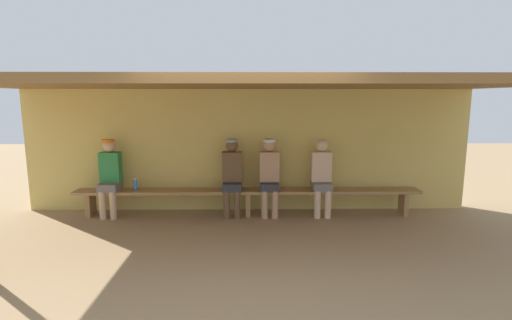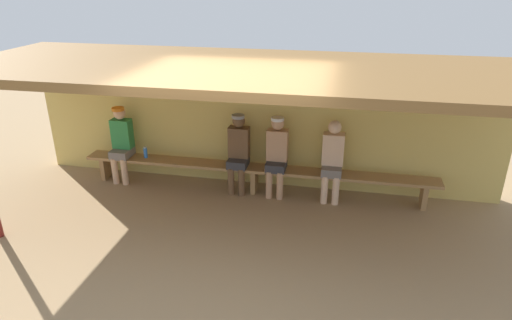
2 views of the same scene
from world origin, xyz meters
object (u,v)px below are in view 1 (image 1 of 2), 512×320
player_middle (110,174)px  player_rightmost (321,174)px  bench (248,194)px  player_leftmost (232,174)px  player_shirtless_tan (269,174)px  water_bottle_clear (136,185)px

player_middle → player_rightmost: bearing=-0.0°
bench → player_leftmost: size_ratio=4.46×
player_shirtless_tan → player_rightmost: (0.91, -0.00, -0.02)m
player_middle → bench: bearing=-0.1°
bench → player_middle: player_middle is taller
player_middle → player_leftmost: bearing=0.0°
player_rightmost → player_middle: 3.66m
player_rightmost → water_bottle_clear: (-3.24, 0.01, -0.17)m
bench → player_rightmost: 1.33m
bench → player_rightmost: bearing=0.1°
player_shirtless_tan → water_bottle_clear: bearing=179.8°
player_shirtless_tan → player_rightmost: player_shirtless_tan is taller
player_middle → water_bottle_clear: 0.47m
player_leftmost → player_rightmost: size_ratio=1.01×
player_leftmost → water_bottle_clear: 1.69m
player_leftmost → bench: bearing=-0.7°
bench → player_shirtless_tan: 0.52m
bench → player_middle: bearing=179.9°
bench → player_middle: 2.41m
player_leftmost → player_rightmost: 1.55m
player_middle → water_bottle_clear: size_ratio=6.59×
player_leftmost → player_middle: size_ratio=1.00×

